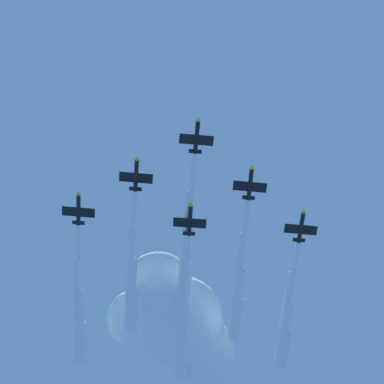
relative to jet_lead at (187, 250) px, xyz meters
The scene contains 7 objects.
jet_lead is the anchor object (origin of this frame).
jet_port_inner 17.62m from the jet_lead, 148.74° to the left, with size 50.11×25.85×3.78m.
jet_starboard_inner 16.88m from the jet_lead, 98.80° to the right, with size 49.74×25.97×3.74m.
jet_port_mid 23.42m from the jet_lead, 156.51° to the right, with size 53.47×26.88×3.72m.
jet_starboard_mid 34.38m from the jet_lead, 149.32° to the left, with size 47.23×25.14×3.73m.
jet_port_outer 35.07m from the jet_lead, 102.48° to the right, with size 51.02×25.77×3.78m.
cloud_puff 32.64m from the jet_lead, 152.22° to the right, with size 44.75×33.32×26.79m.
Camera 1 is at (113.23, 43.98, -14.03)m, focal length 89.17 mm.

